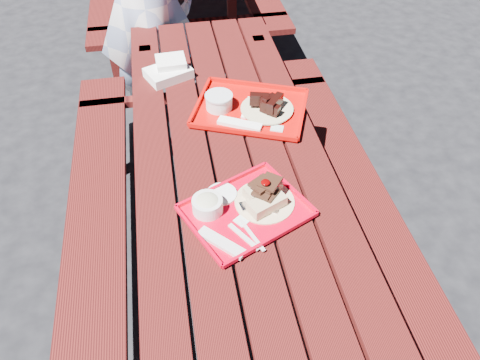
% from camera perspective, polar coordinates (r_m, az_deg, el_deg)
% --- Properties ---
extents(ground, '(60.00, 60.00, 0.00)m').
position_cam_1_polar(ground, '(2.35, -0.66, -11.74)').
color(ground, black).
rests_on(ground, ground).
extents(picnic_table_near, '(1.41, 2.40, 0.75)m').
position_cam_1_polar(picnic_table_near, '(1.91, -0.80, -2.42)').
color(picnic_table_near, '#4B110E').
rests_on(picnic_table_near, ground).
extents(near_tray, '(0.48, 0.44, 0.12)m').
position_cam_1_polar(near_tray, '(1.60, 0.35, -3.00)').
color(near_tray, red).
rests_on(near_tray, picnic_table_near).
extents(far_tray, '(0.56, 0.51, 0.08)m').
position_cam_1_polar(far_tray, '(2.03, 1.03, 8.85)').
color(far_tray, '#BC0805').
rests_on(far_tray, picnic_table_near).
extents(white_cloth, '(0.24, 0.21, 0.08)m').
position_cam_1_polar(white_cloth, '(2.28, -8.64, 13.12)').
color(white_cloth, white).
rests_on(white_cloth, picnic_table_near).
extents(person, '(0.62, 0.41, 1.68)m').
position_cam_1_polar(person, '(2.85, -11.63, 20.68)').
color(person, '#98A8D1').
rests_on(person, ground).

